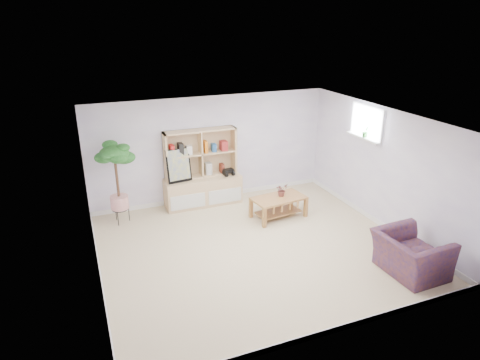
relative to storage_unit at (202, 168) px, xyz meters
name	(u,v)px	position (x,y,z in m)	size (l,w,h in m)	color
floor	(255,247)	(0.30, -2.24, -0.86)	(5.50, 5.00, 0.01)	tan
ceiling	(256,121)	(0.30, -2.24, 1.54)	(5.50, 5.00, 0.01)	white
walls	(256,188)	(0.30, -2.24, 0.34)	(5.51, 5.01, 2.40)	white
baseboard	(255,245)	(0.30, -2.24, -0.81)	(5.50, 5.00, 0.10)	white
window	(367,122)	(3.03, -1.64, 1.14)	(0.10, 0.98, 0.68)	#CADEFF
window_sill	(363,138)	(2.97, -1.64, 0.82)	(0.14, 1.00, 0.04)	white
storage_unit	(202,168)	(0.00, 0.00, 0.00)	(1.71, 0.58, 1.71)	tan
poster	(179,166)	(-0.54, -0.05, 0.16)	(0.53, 0.12, 0.74)	yellow
toy_truck	(228,172)	(0.58, -0.08, -0.13)	(0.32, 0.22, 0.17)	black
coffee_table	(278,207)	(1.28, -1.24, -0.63)	(1.11, 0.60, 0.45)	olive
table_plant	(282,190)	(1.37, -1.19, -0.27)	(0.24, 0.21, 0.27)	#1A6225
floor_tree	(118,184)	(-1.86, -0.26, 0.00)	(0.64, 0.64, 1.72)	#0F5313
armchair	(411,252)	(2.35, -3.95, -0.46)	(1.07, 0.93, 0.79)	navy
sill_plant	(365,131)	(2.97, -1.69, 0.96)	(0.13, 0.11, 0.24)	#0F5313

